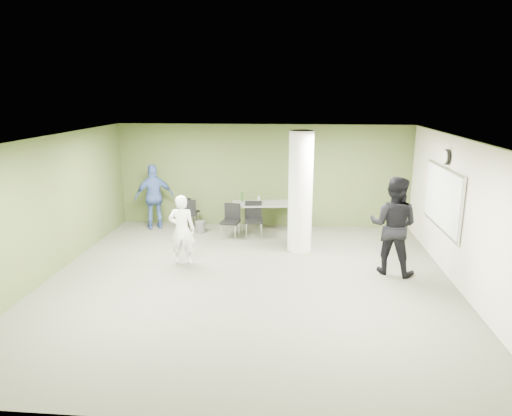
# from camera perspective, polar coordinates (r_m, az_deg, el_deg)

# --- Properties ---
(floor) EXTENTS (8.00, 8.00, 0.00)m
(floor) POSITION_cam_1_polar(r_m,az_deg,el_deg) (9.11, -0.92, -9.16)
(floor) COLOR #4B4B3B
(floor) RESTS_ON ground
(ceiling) EXTENTS (8.00, 8.00, 0.00)m
(ceiling) POSITION_cam_1_polar(r_m,az_deg,el_deg) (8.40, -1.00, 8.65)
(ceiling) COLOR white
(ceiling) RESTS_ON wall_back
(wall_back) EXTENTS (8.00, 2.80, 0.02)m
(wall_back) POSITION_cam_1_polar(r_m,az_deg,el_deg) (12.54, 0.92, 4.05)
(wall_back) COLOR #485D2C
(wall_back) RESTS_ON floor
(wall_left) EXTENTS (0.02, 8.00, 2.80)m
(wall_left) POSITION_cam_1_polar(r_m,az_deg,el_deg) (9.89, -24.69, -0.05)
(wall_left) COLOR #485D2C
(wall_left) RESTS_ON floor
(wall_right_cream) EXTENTS (0.02, 8.00, 2.80)m
(wall_right_cream) POSITION_cam_1_polar(r_m,az_deg,el_deg) (9.16, 24.80, -1.12)
(wall_right_cream) COLOR beige
(wall_right_cream) RESTS_ON floor
(column) EXTENTS (0.56, 0.56, 2.80)m
(column) POSITION_cam_1_polar(r_m,az_deg,el_deg) (10.55, 5.58, 2.04)
(column) COLOR silver
(column) RESTS_ON floor
(whiteboard) EXTENTS (0.05, 2.30, 1.30)m
(whiteboard) POSITION_cam_1_polar(r_m,az_deg,el_deg) (10.22, 22.25, 1.20)
(whiteboard) COLOR silver
(whiteboard) RESTS_ON wall_right_cream
(wall_clock) EXTENTS (0.06, 0.32, 0.32)m
(wall_clock) POSITION_cam_1_polar(r_m,az_deg,el_deg) (10.07, 22.71, 5.91)
(wall_clock) COLOR black
(wall_clock) RESTS_ON wall_right_cream
(folding_table) EXTENTS (1.74, 0.94, 1.04)m
(folding_table) POSITION_cam_1_polar(r_m,az_deg,el_deg) (12.05, 0.94, 0.42)
(folding_table) COLOR gray
(folding_table) RESTS_ON floor
(wastebasket) EXTENTS (0.27, 0.27, 0.31)m
(wastebasket) POSITION_cam_1_polar(r_m,az_deg,el_deg) (12.21, -6.96, -2.36)
(wastebasket) COLOR #4C4C4C
(wastebasket) RESTS_ON floor
(chair_back_left) EXTENTS (0.56, 0.56, 0.85)m
(chair_back_left) POSITION_cam_1_polar(r_m,az_deg,el_deg) (12.41, -8.52, -0.51)
(chair_back_left) COLOR black
(chair_back_left) RESTS_ON floor
(chair_back_right) EXTENTS (0.56, 0.56, 0.87)m
(chair_back_right) POSITION_cam_1_polar(r_m,az_deg,el_deg) (12.63, -8.59, -0.19)
(chair_back_right) COLOR black
(chair_back_right) RESTS_ON floor
(chair_table_left) EXTENTS (0.50, 0.50, 0.88)m
(chair_table_left) POSITION_cam_1_polar(r_m,az_deg,el_deg) (11.64, -3.12, -1.27)
(chair_table_left) COLOR black
(chair_table_left) RESTS_ON floor
(chair_table_right) EXTENTS (0.51, 0.51, 0.92)m
(chair_table_right) POSITION_cam_1_polar(r_m,az_deg,el_deg) (11.68, -0.31, -1.08)
(chair_table_right) COLOR black
(chair_table_right) RESTS_ON floor
(woman_white) EXTENTS (0.59, 0.41, 1.52)m
(woman_white) POSITION_cam_1_polar(r_m,az_deg,el_deg) (9.91, -9.24, -2.70)
(woman_white) COLOR white
(woman_white) RESTS_ON floor
(man_black) EXTENTS (1.20, 1.09, 2.02)m
(man_black) POSITION_cam_1_polar(r_m,az_deg,el_deg) (9.62, 16.77, -2.12)
(man_black) COLOR black
(man_black) RESTS_ON floor
(man_blue) EXTENTS (1.12, 0.84, 1.77)m
(man_blue) POSITION_cam_1_polar(r_m,az_deg,el_deg) (12.61, -12.59, 1.37)
(man_blue) COLOR #3C5594
(man_blue) RESTS_ON floor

